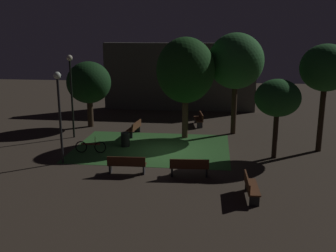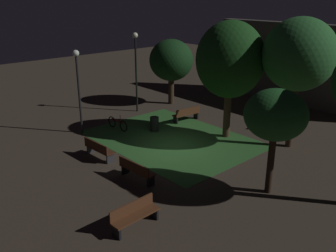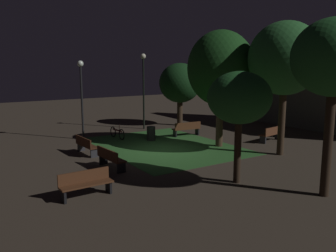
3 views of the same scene
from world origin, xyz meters
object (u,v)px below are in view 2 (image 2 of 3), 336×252
(tree_left_canopy, at_px, (230,60))
(bench_front_right, at_px, (187,114))
(trash_bin, at_px, (154,124))
(tree_near_wall, at_px, (171,61))
(bicycle, at_px, (118,124))
(bench_lawn_edge, at_px, (273,118))
(lamp_post_path_center, at_px, (136,60))
(bench_path_side, at_px, (134,214))
(tree_lawn_side, at_px, (276,116))
(tree_right_canopy, at_px, (299,55))
(bench_back_row, at_px, (136,170))
(lamp_post_plaza_west, at_px, (78,78))
(bench_front_left, at_px, (98,149))

(tree_left_canopy, bearing_deg, bench_front_right, 176.71)
(trash_bin, bearing_deg, bench_front_right, 89.54)
(tree_near_wall, height_order, bicycle, tree_near_wall)
(bench_lawn_edge, xyz_separation_m, lamp_post_path_center, (-7.72, -4.16, 2.95))
(bench_lawn_edge, distance_m, tree_near_wall, 8.09)
(bench_path_side, height_order, tree_lawn_side, tree_lawn_side)
(tree_near_wall, bearing_deg, lamp_post_path_center, -93.14)
(bench_path_side, bearing_deg, tree_near_wall, 132.86)
(bench_lawn_edge, height_order, tree_right_canopy, tree_right_canopy)
(bench_front_right, distance_m, tree_lawn_side, 9.43)
(bench_lawn_edge, height_order, trash_bin, bench_lawn_edge)
(bench_path_side, xyz_separation_m, tree_right_canopy, (-0.27, 10.11, 4.19))
(bench_back_row, relative_size, tree_right_canopy, 0.28)
(lamp_post_plaza_west, bearing_deg, bench_front_left, -17.70)
(bench_lawn_edge, relative_size, tree_lawn_side, 0.44)
(bench_back_row, height_order, bench_lawn_edge, same)
(bench_lawn_edge, bearing_deg, bicycle, -128.51)
(tree_left_canopy, height_order, trash_bin, tree_left_canopy)
(bench_front_left, distance_m, tree_near_wall, 10.30)
(bench_lawn_edge, xyz_separation_m, tree_near_wall, (-7.56, -1.23, 2.59))
(bench_lawn_edge, distance_m, tree_left_canopy, 5.06)
(bench_back_row, bearing_deg, tree_left_canopy, 96.13)
(bench_path_side, height_order, lamp_post_plaza_west, lamp_post_plaza_west)
(tree_left_canopy, relative_size, tree_near_wall, 1.37)
(tree_right_canopy, xyz_separation_m, lamp_post_plaza_west, (-8.86, -6.92, -1.53))
(bench_lawn_edge, height_order, tree_lawn_side, tree_lawn_side)
(tree_near_wall, bearing_deg, bicycle, -72.32)
(bench_front_left, height_order, bench_lawn_edge, same)
(lamp_post_plaza_west, xyz_separation_m, bicycle, (0.90, 1.80, -2.80))
(tree_lawn_side, xyz_separation_m, bicycle, (-9.91, -0.33, -2.85))
(bench_lawn_edge, height_order, bicycle, bicycle)
(bench_front_right, xyz_separation_m, lamp_post_plaza_west, (-2.54, -5.78, 2.66))
(tree_left_canopy, height_order, bicycle, tree_left_canopy)
(bench_front_right, relative_size, tree_right_canopy, 0.29)
(bench_lawn_edge, bearing_deg, lamp_post_plaza_west, -126.34)
(tree_left_canopy, height_order, tree_right_canopy, tree_right_canopy)
(bench_front_right, distance_m, tree_right_canopy, 7.66)
(bench_front_left, relative_size, lamp_post_path_center, 0.35)
(bicycle, bearing_deg, tree_left_canopy, 37.71)
(lamp_post_path_center, distance_m, trash_bin, 5.00)
(bench_front_left, bearing_deg, bench_lawn_edge, 73.50)
(bench_back_row, distance_m, bicycle, 6.36)
(trash_bin, bearing_deg, bicycle, -139.06)
(trash_bin, bearing_deg, bench_front_left, -76.25)
(bench_path_side, bearing_deg, tree_right_canopy, 91.52)
(bench_front_left, height_order, tree_right_canopy, tree_right_canopy)
(bench_path_side, bearing_deg, trash_bin, 135.89)
(bench_front_left, distance_m, lamp_post_path_center, 8.14)
(bench_front_right, bearing_deg, bench_front_left, -81.42)
(tree_right_canopy, distance_m, lamp_post_path_center, 10.30)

